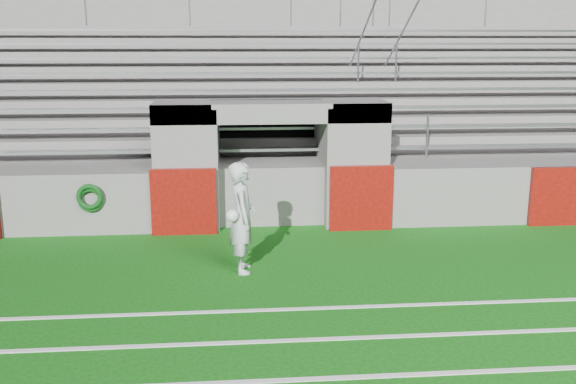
{
  "coord_description": "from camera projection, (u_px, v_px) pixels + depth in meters",
  "views": [
    {
      "loc": [
        -0.78,
        -9.64,
        3.78
      ],
      "look_at": [
        0.2,
        1.8,
        1.1
      ],
      "focal_mm": 40.0,
      "sensor_mm": 36.0,
      "label": 1
    }
  ],
  "objects": [
    {
      "name": "ground",
      "position": [
        285.0,
        284.0,
        10.28
      ],
      "size": [
        90.0,
        90.0,
        0.0
      ],
      "primitive_type": "plane",
      "color": "#0E530D",
      "rests_on": "ground"
    },
    {
      "name": "stadium_structure",
      "position": [
        262.0,
        128.0,
        17.67
      ],
      "size": [
        26.0,
        8.48,
        5.42
      ],
      "color": "slate",
      "rests_on": "ground"
    },
    {
      "name": "goalkeeper_with_ball",
      "position": [
        242.0,
        217.0,
        10.68
      ],
      "size": [
        0.51,
        0.7,
        1.88
      ],
      "color": "silver",
      "rests_on": "ground"
    },
    {
      "name": "hose_coil",
      "position": [
        90.0,
        198.0,
        12.63
      ],
      "size": [
        0.52,
        0.15,
        0.59
      ],
      "color": "#0E4612",
      "rests_on": "ground"
    }
  ]
}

